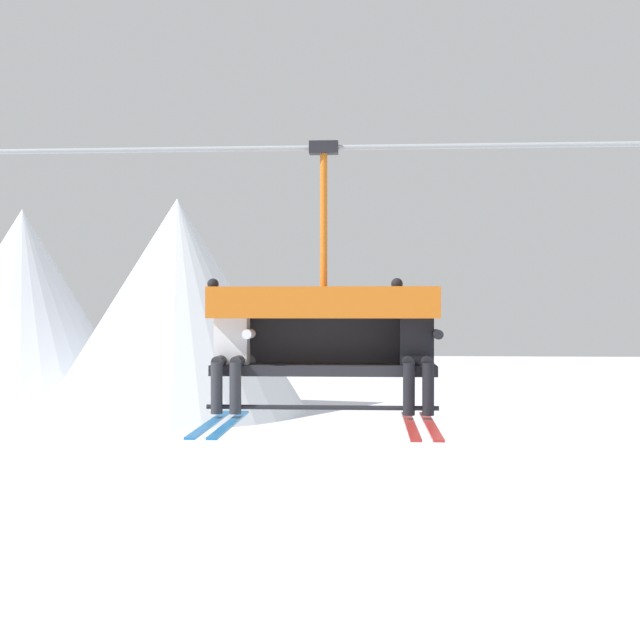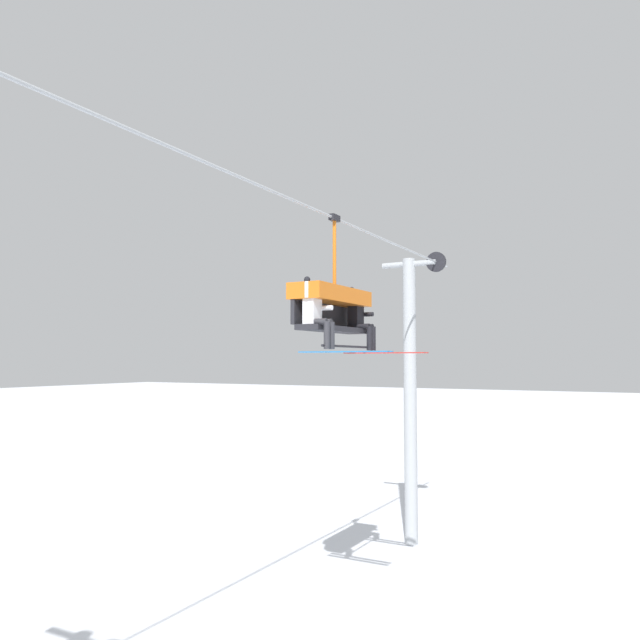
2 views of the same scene
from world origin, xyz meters
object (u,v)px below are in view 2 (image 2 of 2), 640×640
object	(u,v)px
lift_tower_far	(411,391)
skier_black	(361,320)
chairlift_chair	(331,303)
skier_white	(318,314)

from	to	relation	value
lift_tower_far	skier_black	size ratio (longest dim) A/B	4.76
chairlift_chair	lift_tower_far	bearing A→B (deg)	6.60
chairlift_chair	skier_black	distance (m)	0.96
lift_tower_far	chairlift_chair	xyz separation A→B (m)	(-6.13, -0.71, 1.96)
chairlift_chair	skier_black	xyz separation A→B (m)	(0.89, -0.21, -0.28)
skier_white	chairlift_chair	bearing A→B (deg)	13.44
chairlift_chair	skier_black	size ratio (longest dim) A/B	1.51
lift_tower_far	skier_white	size ratio (longest dim) A/B	4.76
lift_tower_far	chairlift_chair	size ratio (longest dim) A/B	3.16
lift_tower_far	skier_black	world-z (taller)	lift_tower_far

